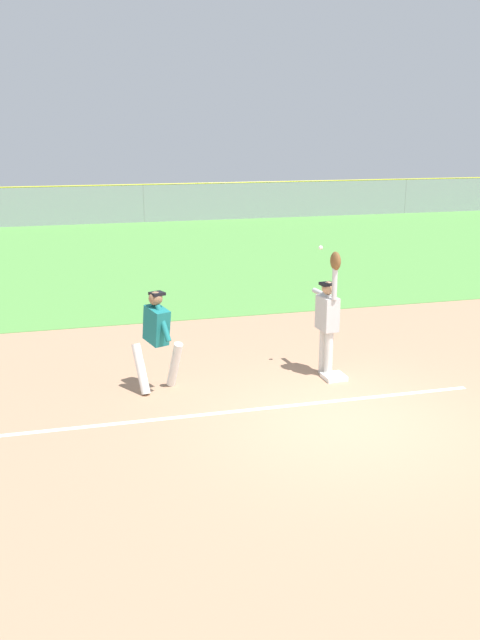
{
  "coord_description": "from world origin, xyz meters",
  "views": [
    {
      "loc": [
        -3.97,
        -8.59,
        4.25
      ],
      "look_at": [
        -1.03,
        2.27,
        1.05
      ],
      "focal_mm": 37.59,
      "sensor_mm": 36.0,
      "label": 1
    }
  ],
  "objects": [
    {
      "name": "ground_plane",
      "position": [
        0.0,
        0.0,
        0.0
      ],
      "size": [
        74.76,
        74.76,
        0.0
      ],
      "primitive_type": "plane",
      "color": "tan"
    },
    {
      "name": "outfield_grass",
      "position": [
        0.0,
        14.84,
        0.01
      ],
      "size": [
        55.06,
        17.41,
        0.01
      ],
      "primitive_type": "cube",
      "color": "#549342",
      "rests_on": "ground_plane"
    },
    {
      "name": "chalk_foul_line",
      "position": [
        -3.46,
        0.82,
        0.0
      ],
      "size": [
        12.0,
        0.26,
        0.01
      ],
      "primitive_type": "cube",
      "rotation": [
        0.0,
        0.0,
        -0.01
      ],
      "color": "white",
      "rests_on": "ground_plane"
    },
    {
      "name": "first_base",
      "position": [
        0.54,
        1.72,
        0.04
      ],
      "size": [
        0.39,
        0.39,
        0.08
      ],
      "primitive_type": "cube",
      "rotation": [
        0.0,
        0.0,
        0.04
      ],
      "color": "white",
      "rests_on": "ground_plane"
    },
    {
      "name": "fielder",
      "position": [
        0.47,
        1.93,
        1.12
      ],
      "size": [
        0.3,
        0.9,
        2.28
      ],
      "rotation": [
        0.0,
        0.0,
        3.24
      ],
      "color": "silver",
      "rests_on": "ground_plane"
    },
    {
      "name": "runner",
      "position": [
        -2.53,
        2.0,
        1.0
      ],
      "size": [
        0.88,
        0.81,
        1.72
      ],
      "rotation": [
        0.0,
        0.0,
        0.38
      ],
      "color": "white",
      "rests_on": "ground_plane"
    },
    {
      "name": "baseball",
      "position": [
        0.41,
        2.2,
        2.28
      ],
      "size": [
        0.07,
        0.07,
        0.07
      ],
      "primitive_type": "sphere",
      "color": "white"
    },
    {
      "name": "outfield_fence",
      "position": [
        0.0,
        23.55,
        0.9
      ],
      "size": [
        55.14,
        0.08,
        1.81
      ],
      "color": "#93999E",
      "rests_on": "ground_plane"
    },
    {
      "name": "parked_car_black",
      "position": [
        -6.69,
        27.67,
        0.67
      ],
      "size": [
        4.53,
        2.37,
        1.25
      ],
      "rotation": [
        0.0,
        0.0,
        0.07
      ],
      "color": "black",
      "rests_on": "ground_plane"
    },
    {
      "name": "parked_car_tan",
      "position": [
        -0.64,
        27.83,
        0.67
      ],
      "size": [
        4.45,
        2.21,
        1.25
      ],
      "rotation": [
        0.0,
        0.0,
        0.02
      ],
      "color": "tan",
      "rests_on": "ground_plane"
    },
    {
      "name": "parked_car_green",
      "position": [
        5.37,
        27.6,
        0.67
      ],
      "size": [
        4.46,
        2.24,
        1.25
      ],
      "rotation": [
        0.0,
        0.0,
        0.03
      ],
      "color": "#1E6B33",
      "rests_on": "ground_plane"
    }
  ]
}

